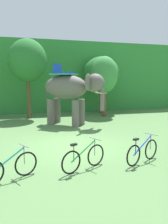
{
  "coord_description": "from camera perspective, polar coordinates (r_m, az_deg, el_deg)",
  "views": [
    {
      "loc": [
        -2.07,
        -8.84,
        2.73
      ],
      "look_at": [
        0.74,
        1.0,
        1.3
      ],
      "focal_mm": 35.85,
      "sensor_mm": 36.0,
      "label": 1
    }
  ],
  "objects": [
    {
      "name": "elephant",
      "position": [
        13.81,
        -3.52,
        5.75
      ],
      "size": [
        3.78,
        3.57,
        3.78
      ],
      "color": "#665E56",
      "rests_on": "ground"
    },
    {
      "name": "ground_plane",
      "position": [
        9.48,
        -2.65,
        -8.78
      ],
      "size": [
        80.0,
        80.0,
        0.0
      ],
      "primitive_type": "plane",
      "color": "#567F47"
    },
    {
      "name": "tree_center_left",
      "position": [
        17.28,
        5.2,
        9.32
      ],
      "size": [
        2.05,
        2.05,
        4.58
      ],
      "color": "brown",
      "rests_on": "ground"
    },
    {
      "name": "bike_teal",
      "position": [
        6.61,
        -18.51,
        -13.22
      ],
      "size": [
        1.55,
        0.85,
        0.92
      ],
      "color": "black",
      "rests_on": "ground"
    },
    {
      "name": "bike_green",
      "position": [
        7.02,
        -0.01,
        -11.56
      ],
      "size": [
        1.57,
        0.81,
        0.92
      ],
      "color": "black",
      "rests_on": "ground"
    },
    {
      "name": "bike_blue",
      "position": [
        7.84,
        14.72,
        -9.71
      ],
      "size": [
        1.57,
        0.82,
        0.92
      ],
      "color": "black",
      "rests_on": "ground"
    },
    {
      "name": "tree_right",
      "position": [
        19.1,
        4.43,
        9.66
      ],
      "size": [
        3.0,
        3.0,
        4.75
      ],
      "color": "brown",
      "rests_on": "ground"
    },
    {
      "name": "foliage_hedge",
      "position": [
        22.18,
        -10.66,
        8.69
      ],
      "size": [
        36.0,
        6.0,
        6.14
      ],
      "primitive_type": "cube",
      "color": "#338438",
      "rests_on": "ground"
    },
    {
      "name": "tree_center_right",
      "position": [
        16.83,
        -14.18,
        12.55
      ],
      "size": [
        2.71,
        2.71,
        5.7
      ],
      "color": "brown",
      "rests_on": "ground"
    }
  ]
}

